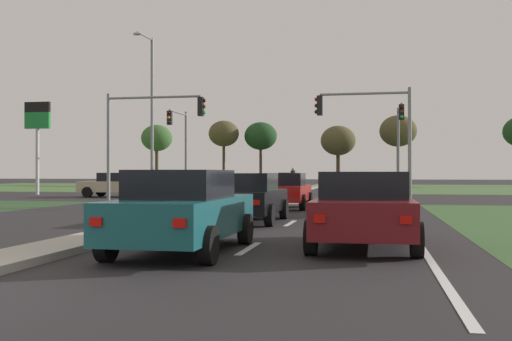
{
  "coord_description": "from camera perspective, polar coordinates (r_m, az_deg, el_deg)",
  "views": [
    {
      "loc": [
        5.9,
        -5.87,
        1.49
      ],
      "look_at": [
        -1.89,
        34.2,
        1.64
      ],
      "focal_mm": 42.36,
      "sensor_mm": 36.0,
      "label": 1
    }
  ],
  "objects": [
    {
      "name": "traffic_signal_far_left",
      "position": [
        43.35,
        -7.17,
        3.18
      ],
      "size": [
        0.32,
        3.98,
        5.98
      ],
      "color": "gray",
      "rests_on": "ground"
    },
    {
      "name": "ground_plane",
      "position": [
        36.38,
        1.66,
        -2.56
      ],
      "size": [
        200.0,
        200.0,
        0.0
      ],
      "primitive_type": "plane",
      "color": "#282628"
    },
    {
      "name": "crosswalk_bar_third",
      "position": [
        32.29,
        -7.06,
        -2.85
      ],
      "size": [
        0.7,
        2.8,
        0.01
      ],
      "primitive_type": "cube",
      "color": "silver",
      "rests_on": "ground"
    },
    {
      "name": "treeline_third",
      "position": [
        70.8,
        0.44,
        3.25
      ],
      "size": [
        3.82,
        3.82,
        7.42
      ],
      "color": "#423323",
      "rests_on": "ground"
    },
    {
      "name": "stop_bar_near",
      "position": [
        28.99,
        6.84,
        -3.15
      ],
      "size": [
        6.4,
        0.5,
        0.01
      ],
      "primitive_type": "cube",
      "color": "silver",
      "rests_on": "ground"
    },
    {
      "name": "crosswalk_bar_fourth",
      "position": [
        31.96,
        -5.09,
        -2.88
      ],
      "size": [
        0.7,
        2.8,
        0.01
      ],
      "primitive_type": "cube",
      "color": "silver",
      "rests_on": "ground"
    },
    {
      "name": "car_navy_fifth",
      "position": [
        39.8,
        -5.22,
        -1.2
      ],
      "size": [
        4.64,
        1.97,
        1.57
      ],
      "rotation": [
        0.0,
        0.0,
        -1.57
      ],
      "color": "#161E47",
      "rests_on": "ground"
    },
    {
      "name": "car_red_second",
      "position": [
        25.27,
        2.79,
        -1.88
      ],
      "size": [
        1.96,
        4.15,
        1.48
      ],
      "color": "#A31919",
      "rests_on": "ground"
    },
    {
      "name": "car_maroon_near",
      "position": [
        12.23,
        10.17,
        -3.58
      ],
      "size": [
        2.07,
        4.26,
        1.51
      ],
      "color": "maroon",
      "rests_on": "ground"
    },
    {
      "name": "fuel_price_totem",
      "position": [
        43.48,
        -19.94,
        3.9
      ],
      "size": [
        1.8,
        0.24,
        6.28
      ],
      "color": "silver",
      "rests_on": "ground"
    },
    {
      "name": "median_island_near",
      "position": [
        17.93,
        -8.27,
        -4.76
      ],
      "size": [
        1.2,
        22.0,
        0.14
      ],
      "primitive_type": "cube",
      "color": "#ADA89E",
      "rests_on": "ground"
    },
    {
      "name": "car_teal_seventh",
      "position": [
        11.41,
        -6.91,
        -3.74
      ],
      "size": [
        1.98,
        4.55,
        1.54
      ],
      "color": "#19565B",
      "rests_on": "ground"
    },
    {
      "name": "lane_dash_second",
      "position": [
        17.82,
        3.24,
        -5.0
      ],
      "size": [
        0.14,
        2.0,
        0.01
      ],
      "primitive_type": "cube",
      "color": "silver",
      "rests_on": "ground"
    },
    {
      "name": "lane_dash_third",
      "position": [
        23.77,
        5.2,
        -3.8
      ],
      "size": [
        0.14,
        2.0,
        0.01
      ],
      "primitive_type": "cube",
      "color": "silver",
      "rests_on": "ground"
    },
    {
      "name": "car_blue_third",
      "position": [
        58.21,
        3.03,
        -0.92
      ],
      "size": [
        1.98,
        4.62,
        1.5
      ],
      "rotation": [
        0.0,
        0.0,
        3.14
      ],
      "color": "navy",
      "rests_on": "ground"
    },
    {
      "name": "grass_verge_far_left",
      "position": [
        68.06,
        -16.48,
        -1.45
      ],
      "size": [
        35.0,
        35.0,
        0.01
      ],
      "primitive_type": "cube",
      "color": "#476B38",
      "rests_on": "ground"
    },
    {
      "name": "traffic_signal_far_right",
      "position": [
        40.79,
        13.39,
        3.48
      ],
      "size": [
        0.32,
        5.1,
        5.96
      ],
      "color": "gray",
      "rests_on": "ground"
    },
    {
      "name": "crosswalk_bar_near",
      "position": [
        33.08,
        -10.85,
        -2.78
      ],
      "size": [
        0.7,
        2.8,
        0.01
      ],
      "primitive_type": "cube",
      "color": "silver",
      "rests_on": "ground"
    },
    {
      "name": "median_island_far",
      "position": [
        61.17,
        5.47,
        -1.54
      ],
      "size": [
        1.2,
        36.0,
        0.14
      ],
      "primitive_type": "cube",
      "color": "gray",
      "rests_on": "ground"
    },
    {
      "name": "treeline_near",
      "position": [
        76.38,
        -9.36,
        3.01
      ],
      "size": [
        3.86,
        3.86,
        7.47
      ],
      "color": "#423323",
      "rests_on": "ground"
    },
    {
      "name": "lane_dash_near",
      "position": [
        11.94,
        -0.69,
        -7.37
      ],
      "size": [
        0.14,
        2.0,
        0.01
      ],
      "primitive_type": "cube",
      "color": "silver",
      "rests_on": "ground"
    },
    {
      "name": "traffic_signal_near_left",
      "position": [
        31.56,
        -10.53,
        4.17
      ],
      "size": [
        5.32,
        0.32,
        5.6
      ],
      "color": "gray",
      "rests_on": "ground"
    },
    {
      "name": "treeline_fourth",
      "position": [
        72.6,
        7.76,
        2.79
      ],
      "size": [
        4.15,
        4.15,
        7.09
      ],
      "color": "#423323",
      "rests_on": "ground"
    },
    {
      "name": "pedestrian_at_median",
      "position": [
        44.95,
        3.51,
        -0.58
      ],
      "size": [
        0.34,
        0.34,
        1.74
      ],
      "rotation": [
        0.0,
        0.0,
        3.5
      ],
      "color": "#9E8966",
      "rests_on": "median_island_far"
    },
    {
      "name": "traffic_signal_near_right",
      "position": [
        29.36,
        11.07,
        4.32
      ],
      "size": [
        4.59,
        0.32,
        5.53
      ],
      "color": "gray",
      "rests_on": "ground"
    },
    {
      "name": "car_beige_sixth",
      "position": [
        37.91,
        -13.14,
        -1.3
      ],
      "size": [
        4.26,
        2.09,
        1.49
      ],
      "rotation": [
        0.0,
        0.0,
        1.57
      ],
      "color": "#BCAD8E",
      "rests_on": "ground"
    },
    {
      "name": "street_lamp_second",
      "position": [
        39.48,
        -9.91,
        5.85
      ],
      "size": [
        0.56,
        2.47,
        10.17
      ],
      "color": "gray",
      "rests_on": "ground"
    },
    {
      "name": "car_black_eighth",
      "position": [
        18.22,
        -0.83,
        -2.52
      ],
      "size": [
        2.05,
        4.35,
        1.48
      ],
      "color": "black",
      "rests_on": "ground"
    },
    {
      "name": "crosswalk_bar_sixth",
      "position": [
        31.4,
        -1.05,
        -2.92
      ],
      "size": [
        0.7,
        2.8,
        0.01
      ],
      "primitive_type": "cube",
      "color": "silver",
      "rests_on": "ground"
    },
    {
      "name": "car_silver_fourth",
      "position": [
        22.75,
        10.25,
        -2.01
      ],
      "size": [
        2.08,
        4.23,
        1.51
      ],
      "color": "#B7B7BC",
      "rests_on": "ground"
    },
    {
      "name": "treeline_second",
      "position": [
        70.53,
        -3.06,
        3.47
      ],
      "size": [
        3.54,
        3.54,
        7.56
      ],
      "color": "#423323",
      "rests_on": "ground"
    },
    {
      "name": "crosswalk_bar_second",
      "position": [
        32.67,
        -8.98,
        -2.82
      ],
      "size": [
        0.7,
        2.8,
        0.01
      ],
      "primitive_type": "cube",
      "color": "silver",
      "rests_on": "ground"
    },
    {
      "name": "treeline_fifth",
      "position": [
        68.45,
        13.27,
        3.63
      ],
      "size": [
        4.07,
        4.07,
        7.83
      ],
      "color": "#423323",
      "rests_on": "ground"
    },
    {
      "name": "crosswalk_bar_fifth",
      "position": [
        31.66,
        -3.09,
        -2.9
      ],
      "size": [
        0.7,
        2.8,
        0.01
      ],
      "primitive_type": "cube",
      "color": "silver",
      "rests_on": "ground"
    },
    {
      "name": "crosswalk_bar_seventh",
      "position": [
        31.18,
        1.02,
        -2.94
      ],
      "size": [
        0.7,
        2.8,
        0.01
      ],
      "primitive_type": "cube",
      "color": "silver",
      "rests_on": "ground"
    },
    {
      "name": "edge_line_right",
      "position": [
        17.96,
        14.05,
        -4.96
      ],
      "size": [
        0.14,
        24.0,
        0.01
      ],
      "primitive_type": "cube",
      "color": "silver",
      "rests_on": "ground"
    }
  ]
}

